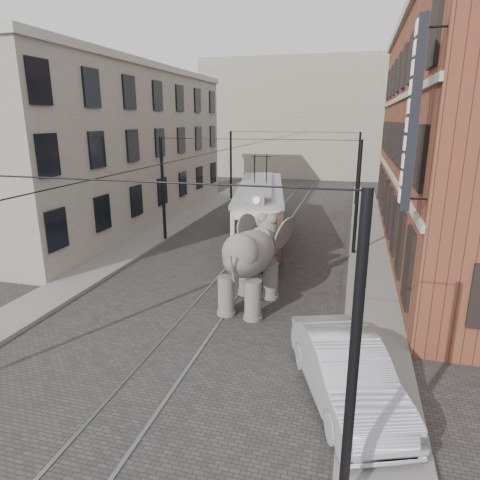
% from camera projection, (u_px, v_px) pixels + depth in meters
% --- Properties ---
extents(ground, '(120.00, 120.00, 0.00)m').
position_uv_depth(ground, '(227.00, 287.00, 18.39)').
color(ground, '#3B3836').
extents(tram_rails, '(1.54, 80.00, 0.02)m').
position_uv_depth(tram_rails, '(227.00, 287.00, 18.39)').
color(tram_rails, slate).
rests_on(tram_rails, ground).
extents(sidewalk_right, '(2.00, 60.00, 0.15)m').
position_uv_depth(sidewalk_right, '(372.00, 300.00, 16.88)').
color(sidewalk_right, slate).
rests_on(sidewalk_right, ground).
extents(sidewalk_left, '(2.00, 60.00, 0.15)m').
position_uv_depth(sidewalk_left, '(94.00, 272.00, 19.99)').
color(sidewalk_left, slate).
rests_on(sidewalk_left, ground).
extents(brick_building, '(8.00, 26.00, 12.00)m').
position_uv_depth(brick_building, '(476.00, 138.00, 22.38)').
color(brick_building, brown).
rests_on(brick_building, ground).
extents(stucco_building, '(7.00, 24.00, 10.00)m').
position_uv_depth(stucco_building, '(114.00, 149.00, 29.07)').
color(stucco_building, gray).
rests_on(stucco_building, ground).
extents(distant_block, '(28.00, 10.00, 14.00)m').
position_uv_depth(distant_block, '(318.00, 119.00, 53.67)').
color(distant_block, gray).
rests_on(distant_block, ground).
extents(catenary, '(11.00, 30.20, 6.00)m').
position_uv_depth(catenary, '(250.00, 198.00, 22.28)').
color(catenary, black).
rests_on(catenary, ground).
extents(tram, '(4.88, 12.79, 4.97)m').
position_uv_depth(tram, '(260.00, 198.00, 25.07)').
color(tram, beige).
rests_on(tram, ground).
extents(elephant, '(3.54, 5.64, 3.26)m').
position_uv_depth(elephant, '(250.00, 266.00, 16.12)').
color(elephant, '#605D58').
rests_on(elephant, ground).
extents(parked_car, '(3.44, 5.35, 1.66)m').
position_uv_depth(parked_car, '(346.00, 371.00, 10.77)').
color(parked_car, '#A7A6AB').
rests_on(parked_car, ground).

